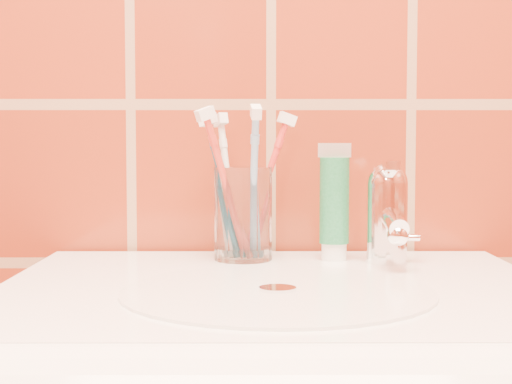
{
  "coord_description": "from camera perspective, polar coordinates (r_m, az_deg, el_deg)",
  "views": [
    {
      "loc": [
        -0.02,
        0.17,
        1.0
      ],
      "look_at": [
        -0.02,
        1.08,
        0.93
      ],
      "focal_mm": 55.0,
      "sensor_mm": 36.0,
      "label": 1
    }
  ],
  "objects": [
    {
      "name": "toothbrush_1",
      "position": [
        0.95,
        -2.35,
        0.32
      ],
      "size": [
        0.1,
        0.09,
        0.19
      ],
      "primitive_type": null,
      "rotation": [
        0.25,
        0.0,
        -1.97
      ],
      "color": "navy",
      "rests_on": "glass_tumbler"
    },
    {
      "name": "toothbrush_2",
      "position": [
        0.96,
        0.61,
        0.41
      ],
      "size": [
        0.11,
        0.1,
        0.19
      ],
      "primitive_type": null,
      "rotation": [
        0.34,
        0.0,
        1.81
      ],
      "color": "red",
      "rests_on": "glass_tumbler"
    },
    {
      "name": "toothbrush_4",
      "position": [
        0.92,
        -0.19,
        0.44
      ],
      "size": [
        0.04,
        0.14,
        0.21
      ],
      "primitive_type": null,
      "rotation": [
        0.32,
        0.0,
        0.11
      ],
      "color": "#75A4D1",
      "rests_on": "glass_tumbler"
    },
    {
      "name": "toothbrush_3",
      "position": [
        0.96,
        -2.03,
        0.39
      ],
      "size": [
        0.09,
        0.12,
        0.19
      ],
      "primitive_type": null,
      "rotation": [
        0.27,
        0.0,
        -2.67
      ],
      "color": "white",
      "rests_on": "glass_tumbler"
    },
    {
      "name": "glass_tumbler",
      "position": [
        0.95,
        -0.94,
        -1.58
      ],
      "size": [
        0.09,
        0.09,
        0.11
      ],
      "primitive_type": "cylinder",
      "rotation": [
        0.0,
        0.0,
        -0.41
      ],
      "color": "white",
      "rests_on": "pedestal_sink"
    },
    {
      "name": "toothpaste_tube",
      "position": [
        0.95,
        5.71,
        -0.98
      ],
      "size": [
        0.04,
        0.04,
        0.14
      ],
      "rotation": [
        0.0,
        0.0,
        -0.17
      ],
      "color": "white",
      "rests_on": "pedestal_sink"
    },
    {
      "name": "faucet",
      "position": [
        0.93,
        9.55,
        -1.28
      ],
      "size": [
        0.05,
        0.11,
        0.12
      ],
      "color": "white",
      "rests_on": "pedestal_sink"
    },
    {
      "name": "toothbrush_0",
      "position": [
        0.92,
        -2.14,
        0.4
      ],
      "size": [
        0.13,
        0.12,
        0.2
      ],
      "primitive_type": null,
      "rotation": [
        0.33,
        0.0,
        -1.0
      ],
      "color": "#BA3428",
      "rests_on": "glass_tumbler"
    }
  ]
}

